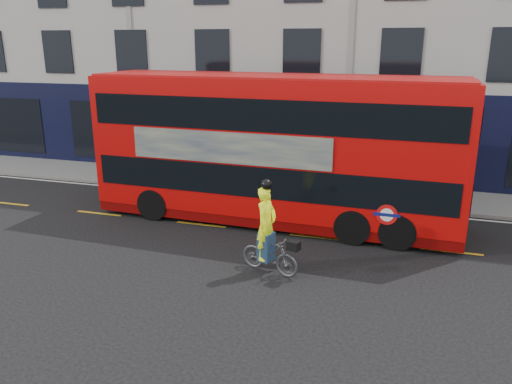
% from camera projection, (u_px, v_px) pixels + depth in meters
% --- Properties ---
extents(ground, '(120.00, 120.00, 0.00)m').
position_uv_depth(ground, '(309.00, 256.00, 14.53)').
color(ground, black).
rests_on(ground, ground).
extents(pavement, '(60.00, 3.00, 0.12)m').
position_uv_depth(pavement, '(339.00, 192.00, 20.47)').
color(pavement, slate).
rests_on(pavement, ground).
extents(kerb, '(60.00, 0.12, 0.13)m').
position_uv_depth(kerb, '(333.00, 203.00, 19.09)').
color(kerb, slate).
rests_on(kerb, ground).
extents(building_terrace, '(50.00, 10.07, 15.00)m').
position_uv_depth(building_terrace, '(364.00, 9.00, 24.23)').
color(building_terrace, '#A5A39C').
rests_on(building_terrace, ground).
extents(road_edge_line, '(58.00, 0.10, 0.01)m').
position_uv_depth(road_edge_line, '(332.00, 207.00, 18.84)').
color(road_edge_line, silver).
rests_on(road_edge_line, ground).
extents(lane_dashes, '(58.00, 0.12, 0.01)m').
position_uv_depth(lane_dashes, '(318.00, 237.00, 15.90)').
color(lane_dashes, gold).
rests_on(lane_dashes, ground).
extents(bus, '(12.38, 3.22, 4.95)m').
position_uv_depth(bus, '(276.00, 149.00, 16.67)').
color(bus, '#BA0807').
rests_on(bus, ground).
extents(cyclist, '(1.80, 0.97, 2.60)m').
position_uv_depth(cyclist, '(268.00, 241.00, 13.24)').
color(cyclist, '#46484B').
rests_on(cyclist, ground).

